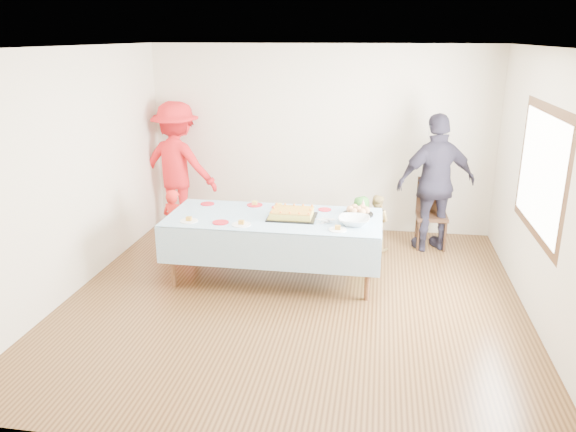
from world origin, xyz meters
name	(u,v)px	position (x,y,z in m)	size (l,w,h in m)	color
ground	(294,298)	(0.00, 0.00, 0.00)	(5.00, 5.00, 0.00)	#412712
room_walls	(300,142)	(0.05, 0.00, 1.77)	(5.04, 5.04, 2.72)	beige
party_table	(274,221)	(-0.32, 0.52, 0.72)	(2.50, 1.10, 0.78)	#56341D
birthday_cake	(292,214)	(-0.10, 0.52, 0.83)	(0.56, 0.43, 0.10)	black
rolls_tray	(358,211)	(0.65, 0.75, 0.83)	(0.36, 0.36, 0.11)	black
punch_bowl	(354,221)	(0.62, 0.38, 0.82)	(0.36, 0.36, 0.09)	silver
party_hat	(363,205)	(0.70, 0.91, 0.86)	(0.09, 0.09, 0.15)	white
fork_pile	(327,220)	(0.31, 0.39, 0.81)	(0.24, 0.18, 0.07)	white
plate_red_far_a	(207,204)	(-1.24, 0.88, 0.79)	(0.17, 0.17, 0.01)	red
plate_red_far_b	(255,205)	(-0.64, 0.93, 0.79)	(0.20, 0.20, 0.01)	red
plate_red_far_c	(279,207)	(-0.32, 0.87, 0.79)	(0.19, 0.19, 0.01)	red
plate_red_far_d	(325,210)	(0.24, 0.88, 0.79)	(0.16, 0.16, 0.01)	red
plate_red_near	(221,222)	(-0.87, 0.20, 0.79)	(0.19, 0.19, 0.01)	red
plate_white_left	(189,221)	(-1.24, 0.19, 0.79)	(0.20, 0.20, 0.01)	white
plate_white_mid	(241,225)	(-0.62, 0.16, 0.79)	(0.22, 0.22, 0.01)	white
plate_white_right	(338,230)	(0.46, 0.16, 0.79)	(0.20, 0.20, 0.01)	white
dining_chair	(432,209)	(1.62, 1.98, 0.53)	(0.42, 0.42, 0.95)	black
toddler_left	(175,225)	(-1.70, 0.90, 0.47)	(0.35, 0.23, 0.95)	red
toddler_mid	(360,227)	(0.67, 1.37, 0.42)	(0.41, 0.26, 0.83)	#357C29
toddler_right	(376,222)	(0.87, 1.68, 0.39)	(0.38, 0.29, 0.78)	tan
adult_left	(178,166)	(-2.10, 2.20, 0.95)	(1.23, 0.70, 1.90)	red
adult_right	(436,183)	(1.63, 1.83, 0.93)	(1.09, 0.45, 1.86)	#272431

